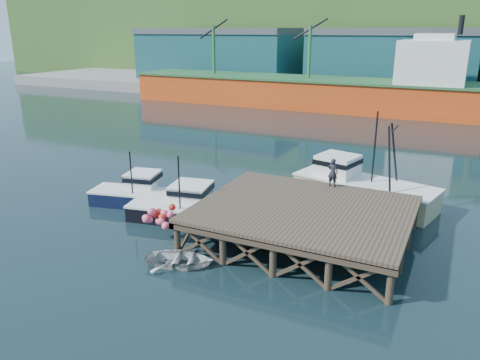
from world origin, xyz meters
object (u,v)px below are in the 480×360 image
Objects in this scene: trawler at (362,185)px; dockworker at (333,173)px; dinghy at (180,259)px; boat_navy at (139,192)px; boat_black at (186,207)px.

trawler reaches higher than dockworker.
dinghy is at bearing -101.78° from trawler.
dockworker reaches higher than dinghy.
boat_navy is 15.94m from trawler.
trawler is at bearing -102.02° from dockworker.
boat_navy is 13.71m from dockworker.
boat_navy is 3.66× the size of dockworker.
boat_navy is 0.65× the size of trawler.
trawler is at bearing 13.49° from boat_navy.
dinghy is (3.20, -5.69, -0.46)m from boat_black.
boat_navy is at bearing 157.67° from boat_black.
boat_navy is at bearing 32.54° from dinghy.
boat_black is 4.10× the size of dockworker.
boat_black reaches higher than boat_navy.
dinghy is 11.79m from dockworker.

